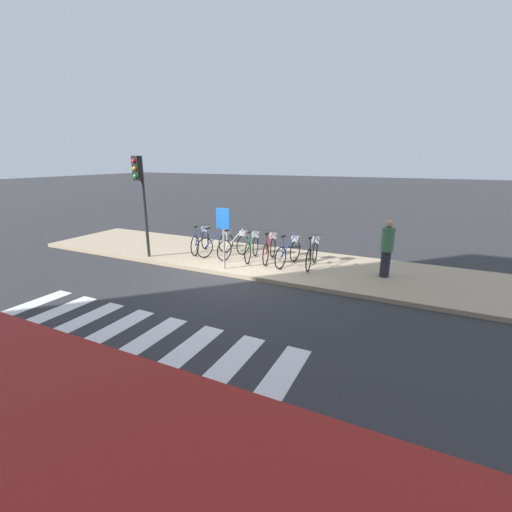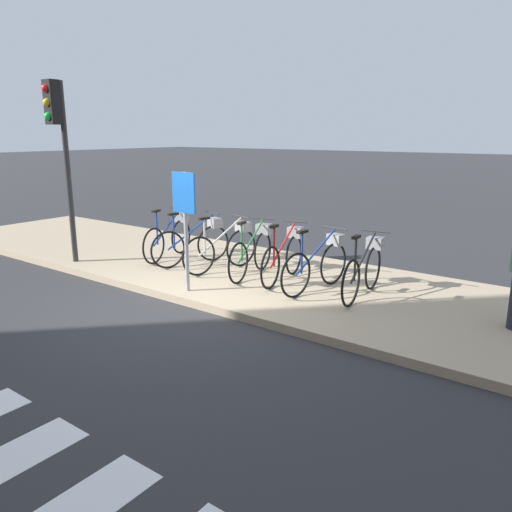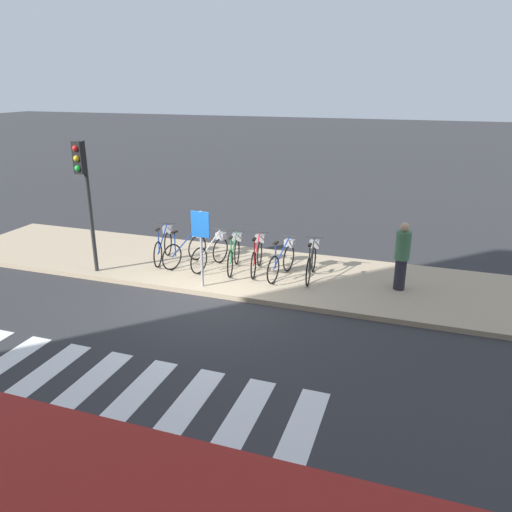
# 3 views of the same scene
# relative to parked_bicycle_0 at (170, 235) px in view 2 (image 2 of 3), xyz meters

# --- Properties ---
(ground_plane) EXTENTS (120.00, 120.00, 0.00)m
(ground_plane) POSITION_rel_parked_bicycle_0_xyz_m (2.04, -1.65, -0.56)
(ground_plane) COLOR #2D2D30
(sidewalk) EXTENTS (16.18, 3.43, 0.12)m
(sidewalk) POSITION_rel_parked_bicycle_0_xyz_m (2.04, 0.07, -0.50)
(sidewalk) COLOR tan
(sidewalk) RESTS_ON ground_plane
(parked_bicycle_0) EXTENTS (0.52, 1.59, 1.00)m
(parked_bicycle_0) POSITION_rel_parked_bicycle_0_xyz_m (0.00, 0.00, 0.00)
(parked_bicycle_0) COLOR black
(parked_bicycle_0) RESTS_ON sidewalk
(parked_bicycle_1) EXTENTS (0.63, 1.56, 1.00)m
(parked_bicycle_1) POSITION_rel_parked_bicycle_0_xyz_m (0.73, -0.07, 0.00)
(parked_bicycle_1) COLOR black
(parked_bicycle_1) RESTS_ON sidewalk
(parked_bicycle_2) EXTENTS (0.51, 1.59, 1.00)m
(parked_bicycle_2) POSITION_rel_parked_bicycle_0_xyz_m (1.44, -0.08, 0.00)
(parked_bicycle_2) COLOR black
(parked_bicycle_2) RESTS_ON sidewalk
(parked_bicycle_3) EXTENTS (0.49, 1.60, 1.00)m
(parked_bicycle_3) POSITION_rel_parked_bicycle_0_xyz_m (2.05, -0.04, 0.00)
(parked_bicycle_3) COLOR black
(parked_bicycle_3) RESTS_ON sidewalk
(parked_bicycle_4) EXTENTS (0.46, 1.61, 1.00)m
(parked_bicycle_4) POSITION_rel_parked_bicycle_0_xyz_m (2.64, 0.03, 0.00)
(parked_bicycle_4) COLOR black
(parked_bicycle_4) RESTS_ON sidewalk
(parked_bicycle_5) EXTENTS (0.46, 1.61, 1.00)m
(parked_bicycle_5) POSITION_rel_parked_bicycle_0_xyz_m (3.35, -0.09, 0.00)
(parked_bicycle_5) COLOR black
(parked_bicycle_5) RESTS_ON sidewalk
(parked_bicycle_6) EXTENTS (0.46, 1.62, 1.00)m
(parked_bicycle_6) POSITION_rel_parked_bicycle_0_xyz_m (4.05, 0.04, 0.00)
(parked_bicycle_6) COLOR black
(parked_bicycle_6) RESTS_ON sidewalk
(traffic_light) EXTENTS (0.24, 0.40, 3.27)m
(traffic_light) POSITION_rel_parked_bicycle_0_xyz_m (-1.24, -1.42, 1.92)
(traffic_light) COLOR #2D2D2D
(traffic_light) RESTS_ON sidewalk
(sign_post) EXTENTS (0.44, 0.07, 1.82)m
(sign_post) POSITION_rel_parked_bicycle_0_xyz_m (1.76, -1.36, 0.80)
(sign_post) COLOR #99999E
(sign_post) RESTS_ON sidewalk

